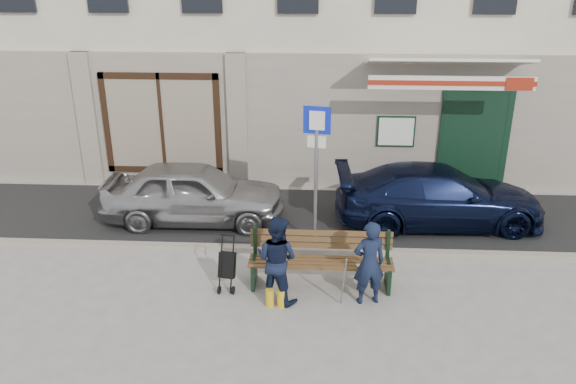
# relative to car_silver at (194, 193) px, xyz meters

# --- Properties ---
(ground) EXTENTS (80.00, 80.00, 0.00)m
(ground) POSITION_rel_car_silver_xyz_m (2.06, -2.84, -0.64)
(ground) COLOR #9E9991
(ground) RESTS_ON ground
(asphalt_lane) EXTENTS (60.00, 3.20, 0.01)m
(asphalt_lane) POSITION_rel_car_silver_xyz_m (2.06, 0.26, -0.63)
(asphalt_lane) COLOR #282828
(asphalt_lane) RESTS_ON ground
(curb) EXTENTS (60.00, 0.18, 0.12)m
(curb) POSITION_rel_car_silver_xyz_m (2.06, -1.34, -0.58)
(curb) COLOR #9E9384
(curb) RESTS_ON ground
(car_silver) EXTENTS (3.77, 1.55, 1.28)m
(car_silver) POSITION_rel_car_silver_xyz_m (0.00, 0.00, 0.00)
(car_silver) COLOR #A6A6AB
(car_silver) RESTS_ON ground
(car_navy) EXTENTS (4.34, 1.96, 1.23)m
(car_navy) POSITION_rel_car_silver_xyz_m (5.08, 0.16, -0.02)
(car_navy) COLOR black
(car_navy) RESTS_ON ground
(parking_sign) EXTENTS (0.50, 0.13, 2.72)m
(parking_sign) POSITION_rel_car_silver_xyz_m (2.53, -0.91, 1.18)
(parking_sign) COLOR gray
(parking_sign) RESTS_ON ground
(bench) EXTENTS (2.40, 1.17, 0.98)m
(bench) POSITION_rel_car_silver_xyz_m (2.60, -2.46, -0.18)
(bench) COLOR brown
(bench) RESTS_ON ground
(man) EXTENTS (0.58, 0.45, 1.42)m
(man) POSITION_rel_car_silver_xyz_m (3.40, -2.91, 0.07)
(man) COLOR #121B33
(man) RESTS_ON ground
(woman) EXTENTS (0.88, 0.80, 1.46)m
(woman) POSITION_rel_car_silver_xyz_m (1.95, -2.91, 0.09)
(woman) COLOR #121A32
(woman) RESTS_ON ground
(stroller) EXTENTS (0.31, 0.41, 0.93)m
(stroller) POSITION_rel_car_silver_xyz_m (1.10, -2.62, -0.23)
(stroller) COLOR black
(stroller) RESTS_ON ground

